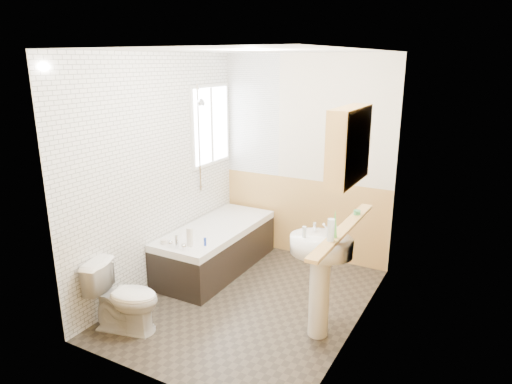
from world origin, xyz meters
TOP-DOWN VIEW (x-y plane):
  - floor at (0.00, 0.00)m, footprint 2.80×2.80m
  - ceiling at (0.00, 0.00)m, footprint 2.80×2.80m
  - wall_back at (0.00, 1.41)m, footprint 2.20×0.02m
  - wall_front at (0.00, -1.41)m, footprint 2.20×0.02m
  - wall_left at (-1.11, 0.00)m, footprint 0.02×2.80m
  - wall_right at (1.11, 0.00)m, footprint 0.02×2.80m
  - wainscot_right at (1.09, 0.00)m, footprint 0.01×2.80m
  - wainscot_front at (0.00, -1.39)m, footprint 2.20×0.01m
  - wainscot_back at (0.00, 1.39)m, footprint 2.20×0.01m
  - tile_cladding_left at (-1.09, 0.00)m, footprint 0.01×2.80m
  - tile_return_back at (-0.73, 1.39)m, footprint 0.75×0.01m
  - window at (-1.06, 0.95)m, footprint 0.03×0.79m
  - bathtub at (-0.73, 0.50)m, footprint 0.70×1.66m
  - shower_riser at (-1.04, 0.67)m, footprint 0.11×0.08m
  - toilet at (-0.76, -0.98)m, footprint 0.73×0.52m
  - sink at (0.84, -0.21)m, footprint 0.56×0.45m
  - pine_shelf at (1.04, -0.25)m, footprint 0.10×1.43m
  - medicine_cabinet at (1.01, -0.15)m, footprint 0.17×0.68m
  - foam_can at (1.04, -0.57)m, footprint 0.06×0.06m
  - green_bottle at (1.04, -0.48)m, footprint 0.05×0.05m
  - black_jar at (1.04, 0.13)m, footprint 0.07×0.07m
  - soap_bottle at (0.97, -0.28)m, footprint 0.09×0.17m
  - clear_bottle at (0.71, -0.28)m, footprint 0.04×0.04m
  - blue_gel at (-0.64, -0.12)m, footprint 0.06×0.04m
  - cream_jar at (-0.93, -0.20)m, footprint 0.08×0.08m
  - orange_bottle at (-0.51, -0.03)m, footprint 0.03×0.03m

SIDE VIEW (x-z plane):
  - floor at x=0.00m, z-range 0.00..0.00m
  - bathtub at x=-0.73m, z-range -0.06..0.62m
  - toilet at x=-0.76m, z-range 0.00..0.65m
  - wainscot_right at x=1.09m, z-range 0.00..1.00m
  - wainscot_front at x=0.00m, z-range 0.00..1.00m
  - wainscot_back at x=0.00m, z-range 0.00..1.00m
  - cream_jar at x=-0.93m, z-range 0.54..0.58m
  - orange_bottle at x=-0.51m, z-range 0.54..0.62m
  - blue_gel at x=-0.64m, z-range 0.54..0.74m
  - sink at x=0.84m, z-range 0.14..1.21m
  - soap_bottle at x=0.97m, z-range 0.95..1.03m
  - clear_bottle at x=0.71m, z-range 0.95..1.05m
  - pine_shelf at x=1.04m, z-range 1.06..1.09m
  - black_jar at x=1.04m, z-range 1.09..1.13m
  - foam_can at x=1.04m, z-range 1.09..1.27m
  - green_bottle at x=1.04m, z-range 1.09..1.32m
  - wall_back at x=0.00m, z-range 0.00..2.50m
  - wall_front at x=0.00m, z-range 0.00..2.50m
  - wall_left at x=-1.11m, z-range 0.00..2.50m
  - wall_right at x=1.11m, z-range 0.00..2.50m
  - tile_cladding_left at x=-1.09m, z-range 0.00..2.50m
  - shower_riser at x=-1.04m, z-range 1.00..2.26m
  - window at x=-1.06m, z-range 1.15..2.15m
  - tile_return_back at x=-0.73m, z-range 1.00..2.50m
  - medicine_cabinet at x=1.01m, z-range 1.45..2.07m
  - ceiling at x=0.00m, z-range 2.50..2.50m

